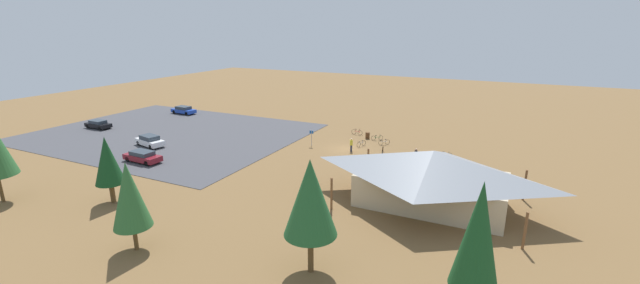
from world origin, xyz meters
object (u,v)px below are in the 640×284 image
Objects in this scene: pine_far_west at (310,198)px; bicycle_red_lone_east at (357,132)px; bicycle_green_lone_west at (377,138)px; bicycle_blue_mid_cluster at (445,155)px; car_maroon_by_curb at (142,156)px; lot_sign at (311,136)px; pine_far_east at (478,236)px; pine_center at (129,195)px; bicycle_black_edge_north at (439,167)px; car_black_near_entry at (98,124)px; visitor_at_bikes at (351,145)px; bicycle_orange_yard_right at (383,150)px; bicycle_silver_yard_front at (361,144)px; trash_bin at (368,136)px; bike_pavilion at (432,174)px; visitor_by_pavilion at (416,156)px; bicycle_white_yard_center at (384,142)px; car_white_mid_lot at (150,141)px; pine_east at (107,161)px; car_blue_aisle_side at (184,110)px.

pine_far_west reaches higher than bicycle_red_lone_east.
bicycle_blue_mid_cluster is at bearing 157.78° from bicycle_green_lone_west.
car_maroon_by_curb is (21.91, 21.21, 0.37)m from bicycle_green_lone_west.
pine_far_east is at bearing 131.31° from lot_sign.
bicycle_red_lone_east is (-2.91, -36.85, -3.85)m from pine_center.
bicycle_black_edge_north is 17.23m from bicycle_red_lone_east.
pine_center is 0.86× the size of pine_far_west.
visitor_at_bikes reaches higher than car_black_near_entry.
bicycle_silver_yard_front is (3.35, -1.21, 0.02)m from bicycle_orange_yard_right.
trash_bin is 0.21× the size of car_black_near_entry.
bicycle_green_lone_west is (-6.53, -35.28, -3.89)m from pine_center.
pine_far_west reaches higher than pine_center.
trash_bin is 0.14× the size of pine_center.
bicycle_silver_yard_front is 0.34× the size of car_maroon_by_curb.
bike_pavilion is 9.66× the size of bicycle_orange_yard_right.
bicycle_red_lone_east is at bearing -47.79° from bicycle_orange_yard_right.
car_maroon_by_curb is 1.13× the size of car_black_near_entry.
bicycle_green_lone_west is 10.44m from visitor_by_pavilion.
lot_sign is (5.55, 6.73, 0.96)m from trash_bin.
bicycle_white_yard_center is 0.69× the size of bicycle_blue_mid_cluster.
visitor_by_pavilion is at bearing -165.74° from car_white_mid_lot.
car_white_mid_lot is (42.25, -16.48, -4.44)m from pine_far_east.
pine_east reaches higher than bicycle_blue_mid_cluster.
bicycle_green_lone_west is at bearing -135.93° from car_maroon_by_curb.
bicycle_green_lone_west is (-1.52, 0.25, -0.10)m from trash_bin.
bicycle_red_lone_east is 0.40× the size of car_black_near_entry.
pine_far_east is at bearing 123.45° from visitor_at_bikes.
visitor_by_pavilion is at bearing 173.03° from visitor_at_bikes.
car_maroon_by_curb is (6.72, -9.21, -3.28)m from pine_east.
car_black_near_entry is at bearing 14.18° from bicycle_white_yard_center.
trash_bin is 29.75m from car_white_mid_lot.
visitor_by_pavilion is (-29.08, -13.64, 0.24)m from car_maroon_by_curb.
car_maroon_by_curb is at bearing -16.74° from pine_far_east.
bicycle_blue_mid_cluster is at bearing 178.99° from bicycle_silver_yard_front.
pine_far_west is 6.38× the size of bicycle_white_yard_center.
pine_east is 1.31× the size of car_blue_aisle_side.
bicycle_orange_yard_right is (13.47, -27.51, -4.85)m from pine_far_east.
pine_far_west is at bearing 79.99° from bicycle_black_edge_north.
lot_sign is at bearing -169.84° from car_black_near_entry.
pine_far_east is 9.90m from pine_far_west.
pine_east is at bearing 45.63° from visitor_by_pavilion.
lot_sign is at bearing -0.53° from visitor_at_bikes.
car_black_near_entry is at bearing -22.39° from pine_far_west.
pine_east is at bearing 124.77° from car_blue_aisle_side.
pine_east is at bearing 55.25° from bicycle_orange_yard_right.
bicycle_silver_yard_front is 28.22m from car_white_mid_lot.
bicycle_white_yard_center is 8.08m from visitor_by_pavilion.
car_black_near_entry is at bearing 9.80° from bicycle_orange_yard_right.
car_maroon_by_curb is at bearing 44.77° from lot_sign.
car_white_mid_lot is (22.75, 17.67, 0.38)m from bicycle_red_lone_east.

